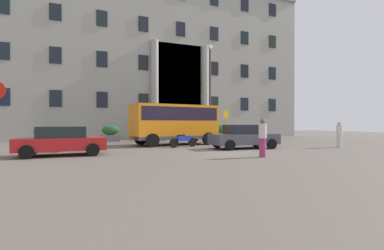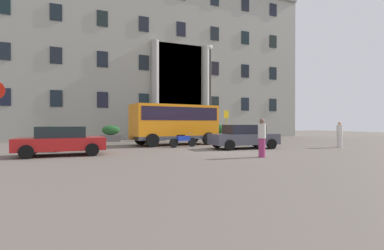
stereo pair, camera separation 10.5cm
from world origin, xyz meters
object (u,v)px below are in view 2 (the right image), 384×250
at_px(bus_stop_sign, 226,123).
at_px(hedge_planter_west, 111,134).
at_px(hedge_planter_east, 48,135).
at_px(scooter_by_planter, 69,143).
at_px(hedge_planter_entrance_right, 218,132).
at_px(pedestrian_woman_dark_dress, 262,138).
at_px(white_taxi_kerbside, 62,141).
at_px(hedge_planter_entrance_left, 155,132).
at_px(orange_minibus, 175,121).
at_px(parked_estate_mid, 244,136).
at_px(motorcycle_near_kerb, 242,139).
at_px(lamppost_plaza_centre, 210,86).
at_px(motorcycle_far_end, 183,140).
at_px(pedestrian_man_red_shirt, 340,135).

xyz_separation_m(bus_stop_sign, hedge_planter_west, (-9.02, 3.75, -0.95)).
height_order(hedge_planter_east, scooter_by_planter, hedge_planter_east).
distance_m(hedge_planter_entrance_right, pedestrian_woman_dark_dress, 14.10).
bearing_deg(white_taxi_kerbside, hedge_planter_entrance_left, 52.54).
xyz_separation_m(orange_minibus, parked_estate_mid, (3.01, -4.39, -0.96)).
bearing_deg(parked_estate_mid, motorcycle_near_kerb, 62.68).
bearing_deg(orange_minibus, pedestrian_woman_dark_dress, -87.53).
distance_m(hedge_planter_entrance_left, lamppost_plaza_centre, 6.41).
height_order(white_taxi_kerbside, motorcycle_far_end, white_taxi_kerbside).
distance_m(hedge_planter_east, pedestrian_woman_dark_dress, 17.09).
distance_m(motorcycle_far_end, pedestrian_woman_dark_dress, 6.57).
bearing_deg(motorcycle_near_kerb, motorcycle_far_end, 175.04).
distance_m(orange_minibus, hedge_planter_east, 10.25).
relative_size(motorcycle_far_end, lamppost_plaza_centre, 0.25).
height_order(hedge_planter_entrance_left, parked_estate_mid, hedge_planter_entrance_left).
height_order(hedge_planter_entrance_right, motorcycle_near_kerb, hedge_planter_entrance_right).
distance_m(hedge_planter_east, motorcycle_near_kerb, 15.01).
distance_m(hedge_planter_entrance_left, motorcycle_far_end, 7.27).
bearing_deg(pedestrian_man_red_shirt, hedge_planter_entrance_right, 151.23).
distance_m(hedge_planter_west, lamppost_plaza_centre, 9.40).
relative_size(white_taxi_kerbside, scooter_by_planter, 1.97).
distance_m(motorcycle_near_kerb, lamppost_plaza_centre, 6.48).
bearing_deg(motorcycle_far_end, parked_estate_mid, -50.32).
bearing_deg(scooter_by_planter, white_taxi_kerbside, -113.13).
bearing_deg(white_taxi_kerbside, pedestrian_man_red_shirt, -7.04).
xyz_separation_m(hedge_planter_east, scooter_by_planter, (1.72, -7.61, -0.20)).
relative_size(parked_estate_mid, lamppost_plaza_centre, 0.51).
bearing_deg(orange_minibus, hedge_planter_east, 141.53).
xyz_separation_m(bus_stop_sign, pedestrian_woman_dark_dress, (-3.73, -10.05, -0.72)).
xyz_separation_m(orange_minibus, hedge_planter_east, (-8.68, 5.35, -1.05)).
bearing_deg(hedge_planter_west, white_taxi_kerbside, -109.19).
relative_size(hedge_planter_west, motorcycle_near_kerb, 0.79).
height_order(bus_stop_sign, parked_estate_mid, bus_stop_sign).
distance_m(hedge_planter_entrance_right, motorcycle_near_kerb, 7.44).
distance_m(orange_minibus, bus_stop_sign, 5.35).
xyz_separation_m(hedge_planter_east, motorcycle_far_end, (8.52, -7.44, -0.20)).
height_order(hedge_planter_west, hedge_planter_east, hedge_planter_west).
xyz_separation_m(orange_minibus, motorcycle_far_end, (-0.16, -2.09, -1.24)).
bearing_deg(bus_stop_sign, hedge_planter_east, 164.74).
distance_m(hedge_planter_west, pedestrian_woman_dark_dress, 14.79).
height_order(orange_minibus, pedestrian_man_red_shirt, orange_minibus).
xyz_separation_m(hedge_planter_entrance_right, motorcycle_far_end, (-6.19, -6.94, -0.25)).
height_order(motorcycle_far_end, pedestrian_woman_dark_dress, pedestrian_woman_dark_dress).
bearing_deg(hedge_planter_entrance_right, lamppost_plaza_centre, -129.77).
xyz_separation_m(hedge_planter_west, hedge_planter_east, (-4.77, 0.01, -0.02)).
bearing_deg(hedge_planter_east, hedge_planter_entrance_left, -1.19).
height_order(parked_estate_mid, motorcycle_far_end, parked_estate_mid).
distance_m(hedge_planter_west, motorcycle_near_kerb, 11.18).
height_order(hedge_planter_east, motorcycle_near_kerb, hedge_planter_east).
distance_m(bus_stop_sign, hedge_planter_entrance_left, 6.42).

